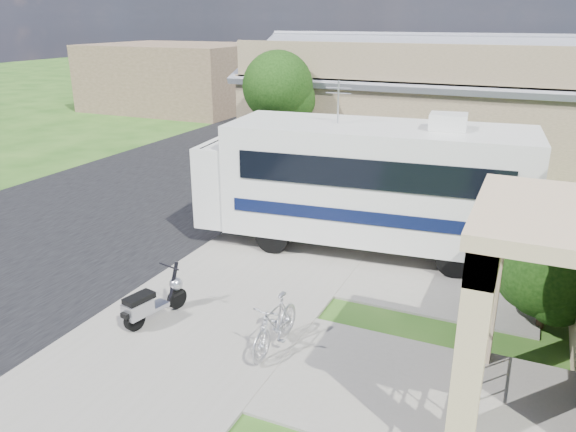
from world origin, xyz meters
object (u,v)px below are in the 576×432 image
at_px(pickup_truck, 281,133).
at_px(garden_hose, 455,377).
at_px(shrub, 553,265).
at_px(van, 319,110).
at_px(bicycle, 275,327).
at_px(motorhome, 364,181).
at_px(scooter, 151,302).

height_order(pickup_truck, garden_hose, pickup_truck).
distance_m(shrub, pickup_truck, 15.76).
bearing_deg(van, garden_hose, -70.11).
xyz_separation_m(shrub, bicycle, (-4.32, -2.87, -0.79)).
bearing_deg(bicycle, shrub, 36.23).
distance_m(motorhome, shrub, 4.97).
relative_size(motorhome, scooter, 5.49).
relative_size(motorhome, garden_hose, 19.07).
bearing_deg(pickup_truck, scooter, 110.64).
height_order(shrub, garden_hose, shrub).
height_order(bicycle, van, van).
distance_m(motorhome, van, 16.98).
xyz_separation_m(scooter, garden_hose, (5.60, 0.49, -0.35)).
distance_m(van, garden_hose, 22.67).
relative_size(bicycle, pickup_truck, 0.28).
xyz_separation_m(motorhome, scooter, (-2.54, -5.34, -1.32)).
distance_m(shrub, van, 21.14).
bearing_deg(bicycle, scooter, -174.88).
distance_m(motorhome, bicycle, 5.38).
xyz_separation_m(motorhome, pickup_truck, (-6.49, 9.07, -0.97)).
xyz_separation_m(scooter, pickup_truck, (-3.95, 14.41, 0.35)).
bearing_deg(shrub, garden_hose, -117.28).
bearing_deg(shrub, van, 122.99).
relative_size(scooter, van, 0.25).
xyz_separation_m(motorhome, van, (-7.16, 15.37, -0.90)).
relative_size(shrub, pickup_truck, 0.43).
bearing_deg(shrub, scooter, -156.62).
bearing_deg(garden_hose, pickup_truck, 124.47).
bearing_deg(motorhome, bicycle, -95.48).
distance_m(scooter, van, 21.22).
bearing_deg(scooter, garden_hose, 17.42).
height_order(bicycle, garden_hose, bicycle).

